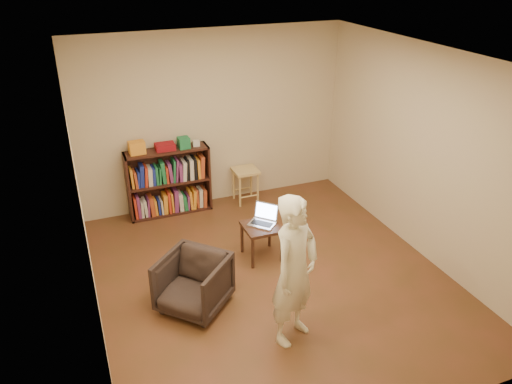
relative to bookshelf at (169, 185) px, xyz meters
name	(u,v)px	position (x,y,z in m)	size (l,w,h in m)	color
floor	(272,278)	(0.76, -2.09, -0.44)	(4.50, 4.50, 0.00)	#4B3418
ceiling	(276,59)	(0.76, -2.09, 2.16)	(4.50, 4.50, 0.00)	silver
wall_back	(213,120)	(0.76, 0.16, 0.86)	(4.00, 4.00, 0.00)	#C8B197
wall_left	(82,212)	(-1.24, -2.09, 0.86)	(4.50, 4.50, 0.00)	#C8B197
wall_right	(424,154)	(2.76, -2.09, 0.86)	(4.50, 4.50, 0.00)	#C8B197
bookshelf	(169,185)	(0.00, 0.00, 0.00)	(1.20, 0.30, 1.00)	black
box_yellow	(137,148)	(-0.40, -0.02, 0.65)	(0.22, 0.16, 0.18)	orange
red_cloth	(165,147)	(-0.01, -0.01, 0.61)	(0.27, 0.20, 0.09)	maroon
box_green	(184,143)	(0.25, -0.04, 0.64)	(0.16, 0.16, 0.16)	#1E7341
box_white	(196,143)	(0.44, -0.02, 0.60)	(0.10, 0.10, 0.08)	beige
stool	(245,176)	(1.17, -0.08, -0.01)	(0.37, 0.37, 0.53)	tan
armchair	(193,283)	(-0.25, -2.27, -0.13)	(0.67, 0.69, 0.63)	#322621
side_table	(262,231)	(0.81, -1.62, -0.06)	(0.45, 0.45, 0.46)	black
laptop	(264,219)	(0.86, -1.56, 0.07)	(0.42, 0.42, 0.23)	silver
person	(295,271)	(0.56, -3.07, 0.36)	(0.58, 0.38, 1.59)	beige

